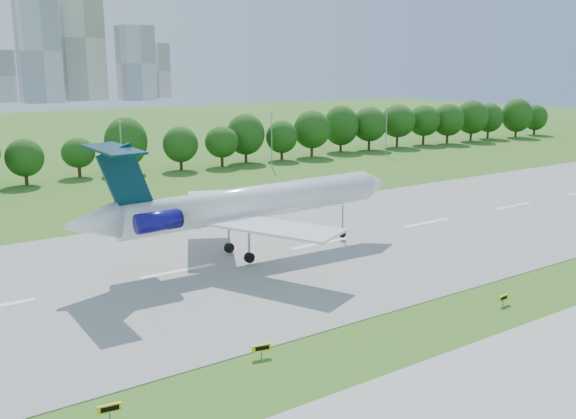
% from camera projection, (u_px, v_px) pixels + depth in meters
% --- Properties ---
extents(ground, '(600.00, 600.00, 0.00)m').
position_uv_depth(ground, '(311.00, 352.00, 51.95)').
color(ground, '#326019').
rests_on(ground, ground).
extents(runway, '(400.00, 45.00, 0.08)m').
position_uv_depth(runway, '(178.00, 271.00, 71.99)').
color(runway, gray).
rests_on(runway, ground).
extents(tree_line, '(288.40, 8.40, 10.40)m').
position_uv_depth(tree_line, '(28.00, 152.00, 124.38)').
color(tree_line, '#382314').
rests_on(tree_line, ground).
extents(light_poles, '(175.90, 0.25, 12.19)m').
position_uv_depth(light_poles, '(27.00, 159.00, 114.94)').
color(light_poles, gray).
rests_on(light_poles, ground).
extents(skyline, '(127.00, 52.00, 80.00)m').
position_uv_depth(skyline, '(75.00, 53.00, 414.19)').
color(skyline, '#B2B2B7').
rests_on(skyline, ground).
extents(airliner, '(42.55, 31.12, 14.58)m').
position_uv_depth(airliner, '(239.00, 203.00, 74.99)').
color(airliner, white).
rests_on(airliner, ground).
extents(taxi_sign_left, '(1.61, 0.41, 1.12)m').
position_uv_depth(taxi_sign_left, '(109.00, 409.00, 41.73)').
color(taxi_sign_left, gray).
rests_on(taxi_sign_left, ground).
extents(taxi_sign_centre, '(1.56, 0.49, 1.10)m').
position_uv_depth(taxi_sign_centre, '(261.00, 348.00, 50.71)').
color(taxi_sign_centre, gray).
rests_on(taxi_sign_centre, ground).
extents(taxi_sign_right, '(1.43, 0.30, 1.00)m').
position_uv_depth(taxi_sign_right, '(503.00, 298.00, 61.84)').
color(taxi_sign_right, gray).
rests_on(taxi_sign_right, ground).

